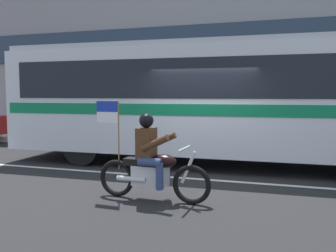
# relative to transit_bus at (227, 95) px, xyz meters

# --- Properties ---
(ground_plane) EXTENTS (60.00, 60.00, 0.00)m
(ground_plane) POSITION_rel_transit_bus_xyz_m (-0.38, -1.19, -1.88)
(ground_plane) COLOR black
(sidewalk_curb) EXTENTS (28.00, 3.80, 0.15)m
(sidewalk_curb) POSITION_rel_transit_bus_xyz_m (-0.38, 3.91, -1.81)
(sidewalk_curb) COLOR #B7B2A8
(sidewalk_curb) RESTS_ON ground_plane
(lane_center_stripe) EXTENTS (26.60, 0.14, 0.01)m
(lane_center_stripe) POSITION_rel_transit_bus_xyz_m (-0.38, -1.79, -1.88)
(lane_center_stripe) COLOR silver
(lane_center_stripe) RESTS_ON ground_plane
(transit_bus) EXTENTS (11.90, 2.84, 3.22)m
(transit_bus) POSITION_rel_transit_bus_xyz_m (0.00, 0.00, 0.00)
(transit_bus) COLOR silver
(transit_bus) RESTS_ON ground_plane
(motorcycle_with_rider) EXTENTS (2.20, 0.64, 1.78)m
(motorcycle_with_rider) POSITION_rel_transit_bus_xyz_m (-0.78, -3.63, -1.22)
(motorcycle_with_rider) COLOR black
(motorcycle_with_rider) RESTS_ON ground_plane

